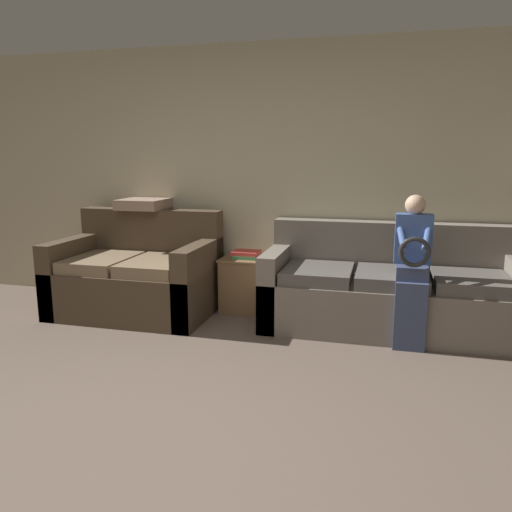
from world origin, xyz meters
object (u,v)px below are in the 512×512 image
Objects in this scene: child_left_seated at (412,265)px; throw_pillow at (144,204)px; couch_side at (138,278)px; book_stack at (246,254)px; side_shelf at (247,283)px; couch_main at (390,292)px.

throw_pillow is (-2.58, 0.57, 0.36)m from child_left_seated.
book_stack is at bearing 17.38° from couch_side.
couch_side reaches higher than side_shelf.
throw_pillow is (-1.08, 0.02, 0.75)m from side_shelf.
couch_main is 1.82× the size of child_left_seated.
book_stack is 1.17m from throw_pillow.
couch_main is at bearing -7.73° from book_stack.
couch_side is 5.71× the size of book_stack.
couch_main is 2.54m from throw_pillow.
child_left_seated reaches higher than book_stack.
book_stack is at bearing -157.82° from side_shelf.
throw_pillow reaches higher than couch_main.
child_left_seated is at bearing -20.18° from book_stack.
throw_pillow is (-2.43, 0.20, 0.69)m from couch_main.
throw_pillow is at bearing 175.23° from couch_main.
child_left_seated reaches higher than couch_main.
side_shelf is (-1.50, 0.56, -0.38)m from child_left_seated.
couch_main is 0.52m from child_left_seated.
book_stack is at bearing 159.82° from child_left_seated.
couch_main reaches higher than book_stack.
child_left_seated is 1.64m from side_shelf.
child_left_seated reaches higher than throw_pillow.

